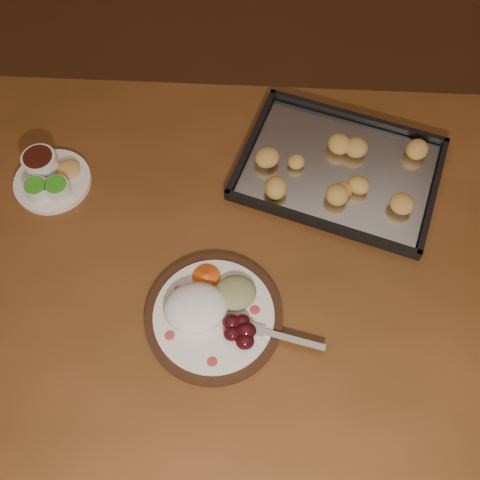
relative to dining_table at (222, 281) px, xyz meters
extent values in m
plane|color=brown|center=(0.06, 0.11, -0.65)|extent=(4.00, 4.00, 0.00)
cube|color=brown|center=(0.00, 0.00, 0.08)|extent=(1.63, 1.13, 0.04)
cylinder|color=#492415|center=(-0.61, 0.49, -0.30)|extent=(0.07, 0.07, 0.71)
cylinder|color=#492415|center=(0.73, 0.26, -0.30)|extent=(0.07, 0.07, 0.71)
cylinder|color=black|center=(-0.02, -0.11, 0.10)|extent=(0.25, 0.25, 0.01)
cylinder|color=white|center=(-0.02, -0.11, 0.11)|extent=(0.22, 0.22, 0.01)
ellipsoid|color=#B7362C|center=(-0.10, -0.14, 0.12)|extent=(0.02, 0.02, 0.00)
ellipsoid|color=#B7362C|center=(-0.03, -0.20, 0.12)|extent=(0.02, 0.02, 0.00)
ellipsoid|color=#B7362C|center=(0.05, -0.11, 0.12)|extent=(0.02, 0.02, 0.00)
ellipsoid|color=#B7362C|center=(-0.08, -0.06, 0.12)|extent=(0.02, 0.02, 0.00)
ellipsoid|color=white|center=(-0.05, -0.10, 0.13)|extent=(0.15, 0.14, 0.05)
ellipsoid|color=#4B0A14|center=(0.01, -0.16, 0.13)|extent=(0.03, 0.03, 0.02)
ellipsoid|color=#4B0A14|center=(0.03, -0.16, 0.13)|extent=(0.03, 0.03, 0.02)
ellipsoid|color=#4B0A14|center=(0.03, -0.14, 0.13)|extent=(0.03, 0.03, 0.02)
ellipsoid|color=#4B0A14|center=(0.03, -0.17, 0.13)|extent=(0.03, 0.03, 0.02)
ellipsoid|color=#4B0A14|center=(0.01, -0.14, 0.13)|extent=(0.03, 0.03, 0.02)
ellipsoid|color=tan|center=(0.02, -0.08, 0.12)|extent=(0.10, 0.10, 0.03)
cone|color=#EA5315|center=(-0.03, -0.04, 0.12)|extent=(0.06, 0.06, 0.02)
cube|color=silver|center=(0.11, -0.18, 0.12)|extent=(0.12, 0.06, 0.00)
cube|color=silver|center=(0.05, -0.15, 0.12)|extent=(0.04, 0.03, 0.00)
cylinder|color=silver|center=(0.03, -0.15, 0.12)|extent=(0.03, 0.01, 0.00)
cylinder|color=silver|center=(0.03, -0.15, 0.12)|extent=(0.03, 0.01, 0.00)
cylinder|color=silver|center=(0.03, -0.14, 0.12)|extent=(0.03, 0.01, 0.00)
cylinder|color=silver|center=(0.03, -0.14, 0.12)|extent=(0.03, 0.01, 0.00)
cylinder|color=white|center=(-0.33, 0.22, 0.10)|extent=(0.16, 0.16, 0.01)
cylinder|color=silver|center=(-0.35, 0.18, 0.12)|extent=(0.05, 0.05, 0.03)
cylinder|color=green|center=(-0.35, 0.18, 0.14)|extent=(0.04, 0.04, 0.00)
cylinder|color=silver|center=(-0.31, 0.18, 0.12)|extent=(0.05, 0.05, 0.03)
cylinder|color=green|center=(-0.31, 0.18, 0.14)|extent=(0.04, 0.04, 0.00)
cylinder|color=white|center=(-0.34, 0.25, 0.13)|extent=(0.07, 0.07, 0.04)
cylinder|color=black|center=(-0.34, 0.25, 0.15)|extent=(0.06, 0.06, 0.00)
ellipsoid|color=gold|center=(-0.29, 0.23, 0.12)|extent=(0.05, 0.05, 0.02)
cube|color=black|center=(0.26, 0.18, 0.10)|extent=(0.49, 0.44, 0.01)
cube|color=black|center=(0.33, 0.30, 0.11)|extent=(0.36, 0.19, 0.02)
cube|color=black|center=(0.20, 0.05, 0.11)|extent=(0.36, 0.19, 0.02)
cube|color=black|center=(0.44, 0.09, 0.11)|extent=(0.14, 0.27, 0.02)
cube|color=black|center=(0.09, 0.26, 0.11)|extent=(0.14, 0.27, 0.02)
cube|color=silver|center=(0.26, 0.18, 0.11)|extent=(0.45, 0.41, 0.00)
ellipsoid|color=gold|center=(0.31, 0.15, 0.12)|extent=(0.04, 0.04, 0.03)
ellipsoid|color=gold|center=(0.36, 0.17, 0.12)|extent=(0.06, 0.06, 0.03)
ellipsoid|color=gold|center=(0.32, 0.24, 0.12)|extent=(0.05, 0.06, 0.03)
ellipsoid|color=gold|center=(0.25, 0.24, 0.12)|extent=(0.05, 0.06, 0.03)
ellipsoid|color=gold|center=(0.22, 0.25, 0.12)|extent=(0.06, 0.06, 0.03)
ellipsoid|color=gold|center=(0.22, 0.20, 0.12)|extent=(0.04, 0.04, 0.03)
ellipsoid|color=gold|center=(0.17, 0.18, 0.12)|extent=(0.06, 0.06, 0.03)
ellipsoid|color=gold|center=(0.21, 0.11, 0.12)|extent=(0.05, 0.06, 0.03)
ellipsoid|color=gold|center=(0.28, 0.12, 0.12)|extent=(0.05, 0.06, 0.03)
ellipsoid|color=gold|center=(0.31, 0.11, 0.12)|extent=(0.06, 0.06, 0.03)
camera|label=1|loc=(-0.01, -0.45, 1.02)|focal=40.00mm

